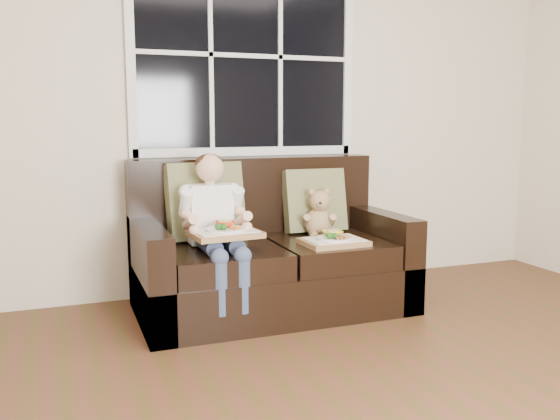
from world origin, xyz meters
name	(u,v)px	position (x,y,z in m)	size (l,w,h in m)	color
window_back	(246,56)	(-0.21, 2.48, 1.65)	(1.62, 0.04, 1.37)	black
loveseat	(269,260)	(-0.21, 2.02, 0.31)	(1.70, 0.92, 0.96)	black
pillow_left	(205,201)	(-0.59, 2.17, 0.70)	(0.50, 0.26, 0.51)	olive
pillow_right	(314,201)	(0.18, 2.17, 0.66)	(0.43, 0.20, 0.44)	olive
child	(214,216)	(-0.60, 1.90, 0.64)	(0.38, 0.60, 0.86)	white
teddy_bear	(319,216)	(0.14, 2.01, 0.58)	(0.23, 0.27, 0.33)	#A38956
tray_left	(225,232)	(-0.58, 1.73, 0.57)	(0.42, 0.33, 0.09)	#AE7E4E
tray_right	(334,240)	(0.11, 1.71, 0.48)	(0.39, 0.30, 0.09)	#AE7E4E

